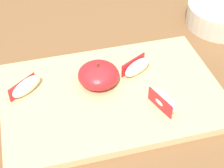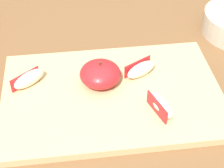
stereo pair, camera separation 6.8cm
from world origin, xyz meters
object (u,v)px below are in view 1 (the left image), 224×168
(apple_wedge_right, at_px, (163,100))
(apple_wedge_middle, at_px, (26,88))
(apple_half_skin_up, at_px, (98,75))
(ceramic_fruit_bowl, at_px, (223,14))
(cutting_board, at_px, (112,95))
(apple_wedge_near_knife, at_px, (137,67))

(apple_wedge_right, bearing_deg, apple_wedge_middle, 157.32)
(apple_half_skin_up, xyz_separation_m, apple_wedge_middle, (-0.14, 0.01, -0.01))
(apple_wedge_middle, relative_size, ceramic_fruit_bowl, 0.38)
(cutting_board, height_order, apple_wedge_near_knife, apple_wedge_near_knife)
(apple_half_skin_up, bearing_deg, ceramic_fruit_bowl, 24.02)
(apple_wedge_right, bearing_deg, ceramic_fruit_bowl, 44.54)
(apple_wedge_middle, xyz_separation_m, ceramic_fruit_bowl, (0.48, 0.15, -0.00))
(apple_wedge_middle, bearing_deg, ceramic_fruit_bowl, 16.96)
(apple_half_skin_up, relative_size, apple_wedge_right, 1.12)
(apple_wedge_near_knife, height_order, ceramic_fruit_bowl, ceramic_fruit_bowl)
(apple_wedge_middle, distance_m, apple_wedge_right, 0.25)
(apple_wedge_right, bearing_deg, cutting_board, 142.24)
(apple_half_skin_up, xyz_separation_m, ceramic_fruit_bowl, (0.34, 0.15, -0.01))
(ceramic_fruit_bowl, bearing_deg, apple_wedge_near_knife, -151.62)
(apple_wedge_right, height_order, ceramic_fruit_bowl, ceramic_fruit_bowl)
(apple_half_skin_up, relative_size, apple_wedge_near_knife, 1.14)
(apple_half_skin_up, xyz_separation_m, apple_wedge_right, (0.10, -0.09, -0.01))
(apple_wedge_middle, height_order, apple_wedge_right, same)
(apple_wedge_middle, xyz_separation_m, apple_wedge_near_knife, (0.22, 0.00, 0.00))
(cutting_board, relative_size, apple_wedge_near_knife, 5.98)
(apple_wedge_right, relative_size, apple_wedge_near_knife, 1.02)
(cutting_board, distance_m, apple_wedge_right, 0.10)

